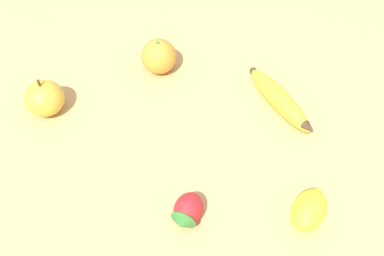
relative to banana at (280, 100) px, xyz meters
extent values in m
plane|color=tan|center=(-0.07, 0.12, -0.02)|extent=(3.00, 3.00, 0.00)
ellipsoid|color=gold|center=(0.00, 0.00, 0.00)|extent=(0.13, 0.16, 0.03)
cone|color=#47331E|center=(-0.05, -0.06, 0.01)|extent=(0.03, 0.03, 0.03)
sphere|color=#47331E|center=(0.05, 0.07, 0.00)|extent=(0.01, 0.01, 0.01)
sphere|color=orange|center=(0.00, 0.24, 0.02)|extent=(0.07, 0.07, 0.07)
cylinder|color=#337A33|center=(0.00, 0.24, 0.05)|extent=(0.01, 0.01, 0.00)
ellipsoid|color=red|center=(-0.27, 0.05, 0.00)|extent=(0.05, 0.04, 0.04)
cone|color=#337A33|center=(-0.29, 0.05, 0.00)|extent=(0.01, 0.04, 0.04)
ellipsoid|color=gold|center=(-0.18, 0.37, 0.01)|extent=(0.07, 0.07, 0.06)
cylinder|color=#4C3319|center=(-0.18, 0.37, 0.05)|extent=(0.00, 0.00, 0.01)
ellipsoid|color=yellow|center=(-0.20, -0.11, 0.01)|extent=(0.07, 0.05, 0.05)
sphere|color=yellow|center=(-0.16, -0.11, 0.01)|extent=(0.01, 0.01, 0.01)
camera|label=1|loc=(-0.56, -0.09, 0.58)|focal=42.00mm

